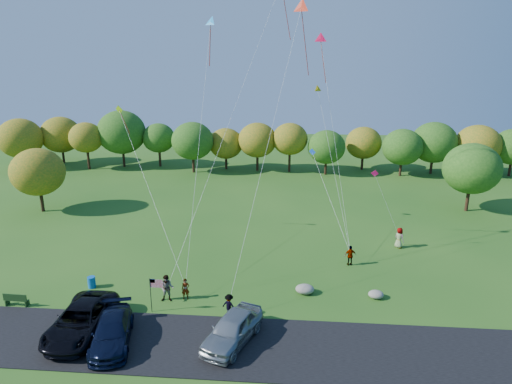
# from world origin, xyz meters

# --- Properties ---
(ground) EXTENTS (140.00, 140.00, 0.00)m
(ground) POSITION_xyz_m (0.00, 0.00, 0.00)
(ground) COLOR #215117
(ground) RESTS_ON ground
(asphalt_lane) EXTENTS (44.00, 6.00, 0.06)m
(asphalt_lane) POSITION_xyz_m (0.00, -4.00, 0.03)
(asphalt_lane) COLOR black
(asphalt_lane) RESTS_ON ground
(treeline) EXTENTS (74.62, 27.86, 8.35)m
(treeline) POSITION_xyz_m (0.79, 35.94, 4.75)
(treeline) COLOR #341D13
(treeline) RESTS_ON ground
(minivan_dark) EXTENTS (3.04, 6.37, 1.75)m
(minivan_dark) POSITION_xyz_m (-7.66, -3.48, 0.94)
(minivan_dark) COLOR black
(minivan_dark) RESTS_ON asphalt_lane
(minivan_navy) EXTENTS (3.38, 5.70, 1.55)m
(minivan_navy) POSITION_xyz_m (-5.39, -4.33, 0.83)
(minivan_navy) COLOR black
(minivan_navy) RESTS_ON asphalt_lane
(minivan_silver) EXTENTS (3.78, 5.55, 1.76)m
(minivan_silver) POSITION_xyz_m (1.68, -3.65, 0.94)
(minivan_silver) COLOR #92979B
(minivan_silver) RESTS_ON asphalt_lane
(flyer_a) EXTENTS (0.62, 0.47, 1.53)m
(flyer_a) POSITION_xyz_m (-2.25, 1.10, 0.77)
(flyer_a) COLOR #4C4C59
(flyer_a) RESTS_ON ground
(flyer_b) EXTENTS (1.00, 0.80, 1.95)m
(flyer_b) POSITION_xyz_m (-3.44, 0.73, 0.97)
(flyer_b) COLOR #4C4C59
(flyer_b) RESTS_ON ground
(flyer_c) EXTENTS (1.15, 0.89, 1.57)m
(flyer_c) POSITION_xyz_m (1.08, -0.80, 0.78)
(flyer_c) COLOR #4C4C59
(flyer_c) RESTS_ON ground
(flyer_d) EXTENTS (1.05, 0.60, 1.69)m
(flyer_d) POSITION_xyz_m (9.82, 7.45, 0.84)
(flyer_d) COLOR #4C4C59
(flyer_d) RESTS_ON ground
(flyer_e) EXTENTS (1.02, 1.08, 1.86)m
(flyer_e) POSITION_xyz_m (14.51, 11.34, 0.93)
(flyer_e) COLOR #4C4C59
(flyer_e) RESTS_ON ground
(park_bench) EXTENTS (1.70, 0.45, 0.94)m
(park_bench) POSITION_xyz_m (-13.54, -0.80, 0.50)
(park_bench) COLOR #163413
(park_bench) RESTS_ON ground
(trash_barrel) EXTENTS (0.56, 0.56, 0.84)m
(trash_barrel) POSITION_xyz_m (-9.52, 2.14, 0.42)
(trash_barrel) COLOR #0B52AB
(trash_barrel) RESTS_ON ground
(flag_assembly) EXTENTS (0.90, 0.59, 2.44)m
(flag_assembly) POSITION_xyz_m (-3.88, -0.70, 1.82)
(flag_assembly) COLOR black
(flag_assembly) RESTS_ON ground
(boulder_near) EXTENTS (1.34, 1.05, 0.67)m
(boulder_near) POSITION_xyz_m (6.07, 2.57, 0.34)
(boulder_near) COLOR #A19B8C
(boulder_near) RESTS_ON ground
(boulder_far) EXTENTS (1.08, 0.90, 0.56)m
(boulder_far) POSITION_xyz_m (11.05, 2.32, 0.28)
(boulder_far) COLOR gray
(boulder_far) RESTS_ON ground
(kites_aloft) EXTENTS (22.43, 9.58, 15.93)m
(kites_aloft) POSITION_xyz_m (4.22, 12.35, 18.34)
(kites_aloft) COLOR red
(kites_aloft) RESTS_ON ground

